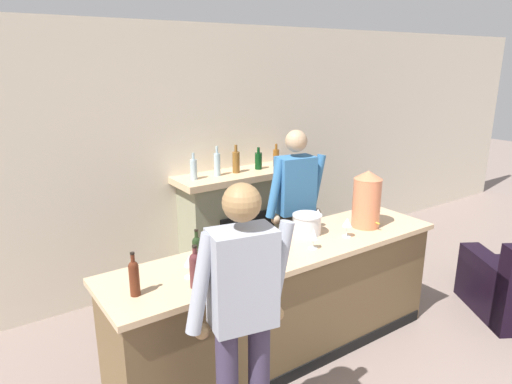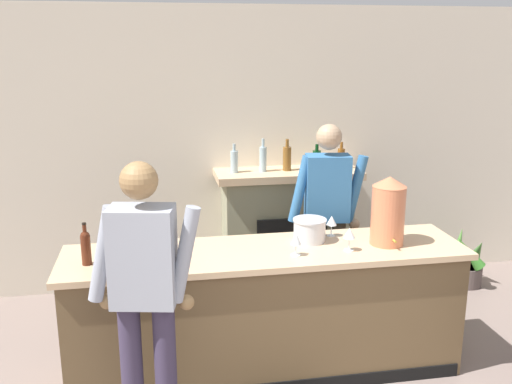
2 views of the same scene
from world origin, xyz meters
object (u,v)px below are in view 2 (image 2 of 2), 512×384
wine_bottle_rose_blush (86,246)px  copper_dispenser (388,210)px  wine_glass_by_dispenser (146,243)px  ice_bucket_steel (310,230)px  fireplace_stone (287,228)px  wine_bottle_chardonnay_pale (142,249)px  wine_glass_front_left (332,221)px  wine_glass_back_row (349,234)px  person_customer (145,298)px  wine_bottle_port_short (164,235)px  person_bartender (327,217)px  potted_plant_corner (467,264)px  wine_glass_front_right (160,248)px  wine_glass_mid_counter (296,240)px

wine_bottle_rose_blush → copper_dispenser: bearing=0.8°
wine_glass_by_dispenser → ice_bucket_steel: bearing=8.0°
fireplace_stone → wine_bottle_rose_blush: bearing=-138.2°
wine_bottle_chardonnay_pale → wine_glass_front_left: 1.46m
copper_dispenser → wine_glass_back_row: 0.35m
copper_dispenser → person_customer: bearing=-158.8°
person_customer → wine_glass_by_dispenser: 0.67m
wine_bottle_port_short → wine_bottle_rose_blush: bearing=-163.5°
wine_bottle_rose_blush → wine_glass_back_row: wine_bottle_rose_blush is taller
wine_bottle_rose_blush → wine_bottle_port_short: bearing=16.5°
wine_bottle_rose_blush → wine_glass_back_row: size_ratio=1.72×
ice_bucket_steel → wine_bottle_port_short: bearing=-177.9°
person_bartender → ice_bucket_steel: size_ratio=7.03×
wine_bottle_rose_blush → wine_bottle_chardonnay_pale: bearing=-18.3°
ice_bucket_steel → wine_glass_front_left: (0.19, 0.08, 0.03)m
potted_plant_corner → wine_bottle_port_short: wine_bottle_port_short is taller
wine_bottle_port_short → wine_glass_front_left: 1.26m
wine_glass_front_left → person_customer: bearing=-146.7°
wine_glass_front_right → wine_glass_mid_counter: (0.93, -0.02, 0.01)m
wine_glass_front_left → wine_glass_mid_counter: wine_glass_mid_counter is taller
wine_glass_mid_counter → person_customer: bearing=-151.4°
potted_plant_corner → wine_glass_front_right: bearing=-156.8°
wine_glass_back_row → wine_glass_front_left: bearing=94.8°
wine_bottle_port_short → person_customer: bearing=-99.4°
wine_glass_back_row → wine_glass_mid_counter: (-0.39, -0.03, -0.01)m
ice_bucket_steel → wine_bottle_rose_blush: 1.59m
potted_plant_corner → wine_bottle_rose_blush: bearing=-160.5°
wine_bottle_chardonnay_pale → person_customer: bearing=-87.6°
person_customer → ice_bucket_steel: (1.19, 0.83, 0.06)m
wine_bottle_port_short → wine_glass_by_dispenser: wine_bottle_port_short is taller
ice_bucket_steel → wine_glass_back_row: 0.33m
fireplace_stone → wine_glass_front_right: 2.08m
wine_glass_back_row → wine_glass_by_dispenser: wine_glass_back_row is taller
wine_bottle_rose_blush → wine_glass_mid_counter: size_ratio=1.74×
fireplace_stone → ice_bucket_steel: (-0.15, -1.35, 0.43)m
wine_glass_front_right → wine_glass_mid_counter: bearing=-1.5°
wine_glass_front_right → wine_bottle_rose_blush: bearing=173.1°
wine_glass_back_row → person_bartender: bearing=84.7°
wine_bottle_port_short → wine_glass_front_right: size_ratio=1.74×
potted_plant_corner → wine_glass_front_right: wine_glass_front_right is taller
copper_dispenser → wine_bottle_chardonnay_pale: bearing=-175.1°
potted_plant_corner → person_bartender: size_ratio=0.33×
copper_dispenser → wine_glass_front_left: (-0.35, 0.24, -0.14)m
wine_bottle_chardonnay_pale → wine_glass_front_right: (0.12, 0.06, -0.02)m
person_bartender → copper_dispenser: bearing=-70.1°
potted_plant_corner → wine_glass_by_dispenser: (-3.15, -1.23, 0.86)m
fireplace_stone → person_customer: size_ratio=0.86×
potted_plant_corner → copper_dispenser: size_ratio=1.16×
fireplace_stone → wine_glass_mid_counter: bearing=-101.2°
person_bartender → wine_glass_front_right: person_bartender is taller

